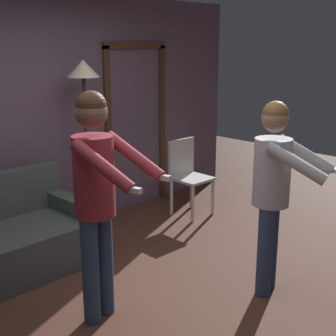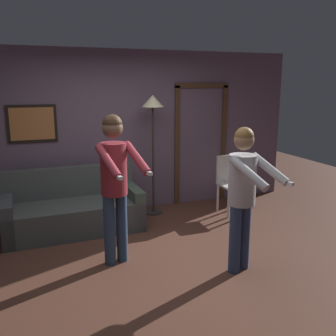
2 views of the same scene
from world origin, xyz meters
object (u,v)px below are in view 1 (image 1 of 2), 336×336
object	(u,v)px
person_standing_left	(96,186)
person_standing_right	(274,182)
dining_chair_distant	(187,172)
torchiere_lamp	(84,89)

from	to	relation	value
person_standing_left	person_standing_right	xyz separation A→B (m)	(1.26, -0.68, -0.09)
person_standing_right	dining_chair_distant	bearing A→B (deg)	63.07
person_standing_right	dining_chair_distant	world-z (taller)	person_standing_right
person_standing_right	dining_chair_distant	xyz separation A→B (m)	(0.92, 1.80, -0.45)
torchiere_lamp	person_standing_right	world-z (taller)	torchiere_lamp
torchiere_lamp	person_standing_left	distance (m)	1.86
person_standing_left	dining_chair_distant	bearing A→B (deg)	27.40
person_standing_left	dining_chair_distant	distance (m)	2.51
torchiere_lamp	person_standing_right	size ratio (longest dim) A/B	1.16
torchiere_lamp	dining_chair_distant	bearing A→B (deg)	-16.83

